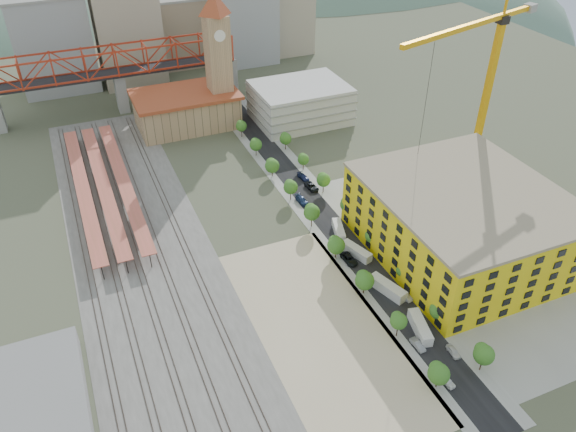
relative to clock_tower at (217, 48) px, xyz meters
name	(u,v)px	position (x,y,z in m)	size (l,w,h in m)	color
ground	(284,246)	(-8.00, -79.99, -28.70)	(400.00, 400.00, 0.00)	#474C38
ballast_strip	(139,241)	(-44.00, -62.49, -28.67)	(36.00, 165.00, 0.06)	#605E59
dirt_lot	(321,329)	(-12.00, -111.49, -28.67)	(28.00, 67.00, 0.06)	tan
street_asphalt	(314,204)	(8.00, -64.99, -28.67)	(12.00, 170.00, 0.06)	black
sidewalk_west	(297,208)	(2.50, -64.99, -28.68)	(3.00, 170.00, 0.04)	gray
sidewalk_east	(330,200)	(13.50, -64.99, -28.68)	(3.00, 170.00, 0.04)	gray
construction_pad	(466,247)	(37.00, -99.99, -28.67)	(50.00, 90.00, 0.06)	gray
rail_tracks	(132,242)	(-45.80, -62.49, -28.55)	(26.56, 160.00, 0.18)	#382B23
platform_canopies	(103,184)	(-49.00, -34.99, -24.70)	(16.00, 80.00, 4.12)	#CF594F
station_hall	(187,109)	(-13.00, 2.01, -22.03)	(38.00, 24.00, 13.10)	tan
clock_tower	(217,48)	(0.00, 0.00, 0.00)	(12.00, 12.00, 52.00)	tan
parking_garage	(300,103)	(28.00, -9.99, -21.70)	(34.00, 26.00, 14.00)	silver
truss_bridge	(116,64)	(-33.00, 25.01, -9.83)	(94.00, 9.60, 25.60)	gray
construction_building	(463,222)	(34.00, -99.99, -19.29)	(44.60, 50.60, 18.80)	yellow
warehouse	(27,408)	(-74.00, -109.99, -26.20)	(22.00, 32.00, 5.00)	gray
street_trees	(329,222)	(8.00, -74.99, -28.70)	(15.40, 124.40, 8.00)	#35611D
skyline	(175,18)	(-0.53, 62.32, -5.89)	(133.00, 46.00, 60.00)	#9EA0A3
distant_hills	(204,113)	(37.28, 180.01, -108.23)	(647.00, 264.00, 227.00)	#4C6B59
tower_crane	(485,69)	(57.07, -71.63, 8.34)	(54.49, 17.73, 60.01)	#EFA50F
site_trailer_a	(420,327)	(8.00, -120.88, -27.36)	(2.56, 9.74, 2.67)	silver
site_trailer_b	(387,288)	(8.00, -106.89, -27.30)	(2.69, 10.22, 2.80)	silver
site_trailer_c	(356,252)	(8.00, -91.32, -27.44)	(2.42, 9.18, 2.51)	silver
site_trailer_d	(339,230)	(8.00, -81.10, -27.48)	(2.35, 8.92, 2.44)	silver
car_0	(447,381)	(5.00, -135.10, -28.00)	(1.66, 4.11, 1.40)	white
car_1	(418,345)	(5.00, -124.61, -27.99)	(1.50, 4.30, 1.42)	gray
car_2	(349,259)	(5.00, -92.89, -27.89)	(2.67, 5.80, 1.61)	black
car_3	(302,200)	(5.00, -62.68, -27.89)	(2.25, 5.53, 1.61)	navy
car_4	(453,352)	(11.00, -129.21, -28.00)	(1.65, 4.10, 1.40)	silver
car_5	(405,296)	(11.00, -110.29, -27.99)	(1.50, 4.31, 1.42)	#ABAAAF
car_6	(312,187)	(11.00, -56.97, -27.90)	(2.64, 5.73, 1.59)	black
car_7	(303,177)	(11.00, -50.55, -27.96)	(2.07, 5.09, 1.48)	#1A224C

